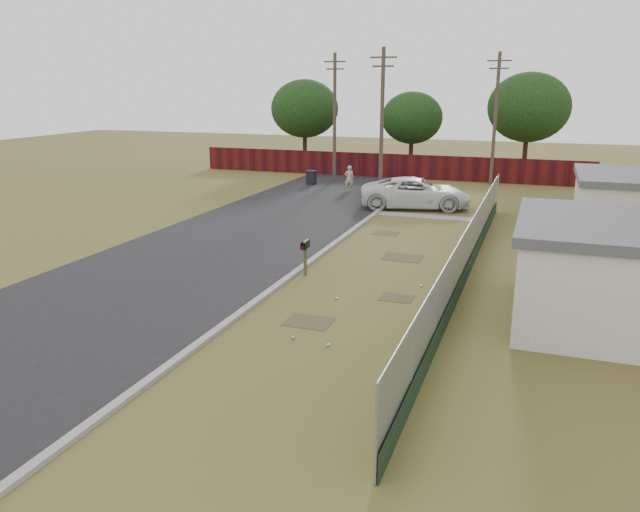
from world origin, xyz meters
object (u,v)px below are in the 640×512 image
at_px(pickup_truck, 416,193).
at_px(pedestrian, 349,178).
at_px(trash_bin, 311,177).
at_px(fire_hydrant, 403,368).
at_px(mailbox, 305,248).

height_order(pickup_truck, pedestrian, pickup_truck).
bearing_deg(trash_bin, pedestrian, -27.76).
relative_size(fire_hydrant, trash_bin, 0.79).
relative_size(pedestrian, trash_bin, 1.72).
height_order(fire_hydrant, pedestrian, pedestrian).
height_order(fire_hydrant, trash_bin, trash_bin).
bearing_deg(pickup_truck, pedestrian, 38.51).
bearing_deg(mailbox, pickup_truck, 84.85).
bearing_deg(trash_bin, mailbox, -70.11).
distance_m(pickup_truck, pedestrian, 6.88).
bearing_deg(pedestrian, pickup_truck, 120.26).
height_order(fire_hydrant, mailbox, mailbox).
bearing_deg(mailbox, pedestrian, 102.23).
relative_size(mailbox, pickup_truck, 0.21).
distance_m(fire_hydrant, trash_bin, 30.49).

